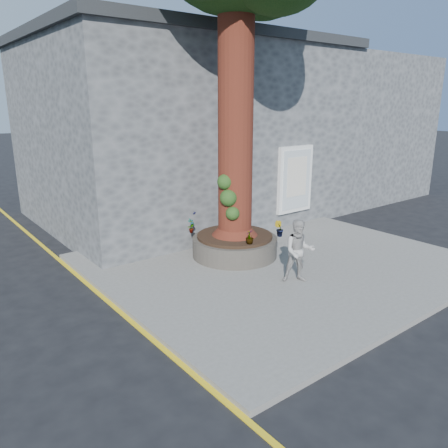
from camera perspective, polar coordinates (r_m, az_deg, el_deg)
ground at (r=10.18m, az=5.03°, el=-8.68°), size 120.00×120.00×0.00m
pavement at (r=11.79m, az=7.13°, el=-4.95°), size 9.00×8.00×0.12m
yellow_line at (r=9.42m, az=-13.40°, el=-11.18°), size 0.10×30.00×0.01m
stone_shop at (r=16.56m, az=-5.47°, el=12.05°), size 10.30×8.30×6.30m
neighbour_shop at (r=21.92m, az=12.89°, el=12.19°), size 6.00×8.00×6.00m
planter at (r=11.92m, az=1.40°, el=-2.79°), size 2.30×2.30×0.60m
man at (r=12.50m, az=-4.63°, el=1.10°), size 0.79×0.65×1.87m
woman at (r=10.23m, az=9.77°, el=-3.51°), size 0.92×0.88×1.49m
shopping_bag at (r=12.76m, az=-3.26°, el=-2.28°), size 0.21×0.13×0.28m
plant_a at (r=11.95m, az=-4.33°, el=-0.21°), size 0.26×0.22×0.41m
plant_b at (r=11.70m, az=7.19°, el=-0.61°), size 0.31×0.31×0.42m
plant_c at (r=11.03m, az=3.36°, el=-1.70°), size 0.25×0.25×0.36m
plant_d at (r=12.80m, az=2.50°, el=0.71°), size 0.35×0.37×0.33m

